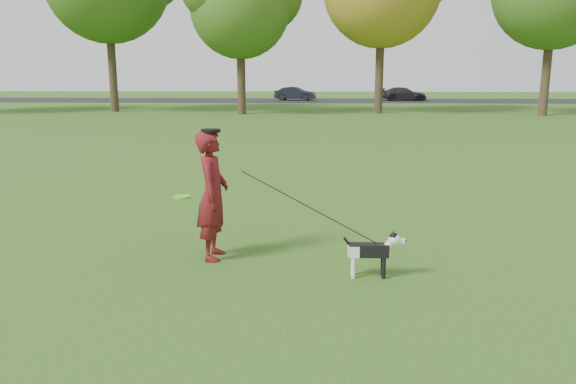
{
  "coord_description": "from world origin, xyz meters",
  "views": [
    {
      "loc": [
        0.03,
        -7.23,
        2.5
      ],
      "look_at": [
        -0.26,
        -0.11,
        0.95
      ],
      "focal_mm": 35.0,
      "sensor_mm": 36.0,
      "label": 1
    }
  ],
  "objects_px": {
    "car_mid": "(295,94)",
    "car_right": "(404,94)",
    "man": "(213,195)",
    "dog": "(374,249)"
  },
  "relations": [
    {
      "from": "man",
      "to": "car_mid",
      "type": "relative_size",
      "value": 0.52
    },
    {
      "from": "man",
      "to": "dog",
      "type": "bearing_deg",
      "value": -106.81
    },
    {
      "from": "dog",
      "to": "car_mid",
      "type": "relative_size",
      "value": 0.23
    },
    {
      "from": "man",
      "to": "car_right",
      "type": "bearing_deg",
      "value": -12.06
    },
    {
      "from": "man",
      "to": "car_mid",
      "type": "height_order",
      "value": "man"
    },
    {
      "from": "car_mid",
      "to": "car_right",
      "type": "height_order",
      "value": "car_mid"
    },
    {
      "from": "dog",
      "to": "car_right",
      "type": "bearing_deg",
      "value": 80.45
    },
    {
      "from": "man",
      "to": "car_right",
      "type": "distance_m",
      "value": 40.97
    },
    {
      "from": "car_mid",
      "to": "car_right",
      "type": "xyz_separation_m",
      "value": [
        8.94,
        0.0,
        -0.01
      ]
    },
    {
      "from": "car_mid",
      "to": "car_right",
      "type": "bearing_deg",
      "value": -78.48
    }
  ]
}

